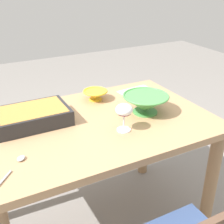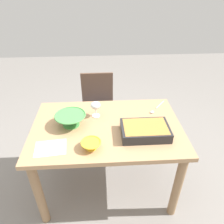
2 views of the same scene
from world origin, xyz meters
name	(u,v)px [view 2 (image 2 of 2)]	position (x,y,z in m)	size (l,w,h in m)	color
ground_plane	(108,183)	(0.00, 0.00, 0.00)	(8.00, 8.00, 0.00)	gray
dining_table	(107,137)	(0.00, 0.00, 0.64)	(1.27, 0.83, 0.76)	tan
chair	(98,106)	(-0.08, 0.77, 0.48)	(0.40, 0.40, 0.86)	#334772
wine_glass	(96,106)	(-0.09, 0.15, 0.86)	(0.09, 0.09, 0.15)	white
casserole_dish	(145,130)	(0.30, -0.13, 0.80)	(0.38, 0.25, 0.08)	#262628
mixing_bowl	(71,119)	(-0.30, 0.03, 0.82)	(0.26, 0.26, 0.11)	#4C994C
small_bowl	(91,144)	(-0.13, -0.26, 0.80)	(0.15, 0.15, 0.06)	yellow
serving_spoon	(155,109)	(0.47, 0.22, 0.77)	(0.19, 0.22, 0.01)	silver
napkin	(50,148)	(-0.43, -0.25, 0.76)	(0.23, 0.17, 0.00)	beige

